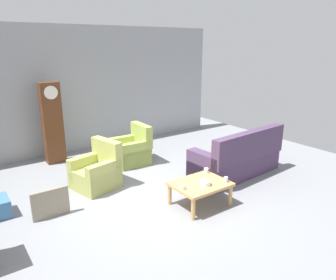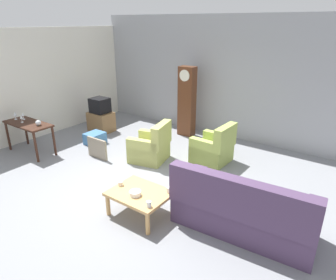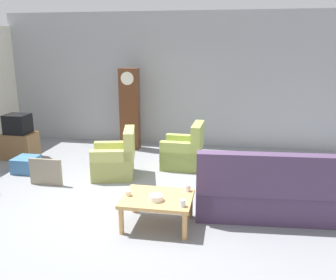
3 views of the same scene
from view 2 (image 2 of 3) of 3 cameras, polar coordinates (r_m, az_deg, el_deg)
name	(u,v)px [view 2 (image 2 of 3)]	position (r m, az deg, el deg)	size (l,w,h in m)	color
ground_plane	(143,187)	(5.90, -4.72, -8.96)	(10.40, 10.40, 0.00)	gray
garage_door_wall	(229,78)	(8.27, 11.53, 11.51)	(8.40, 0.16, 3.20)	#9EA0A5
pegboard_wall_left	(30,85)	(8.79, -24.97, 9.47)	(0.12, 6.40, 2.88)	silver
couch_floral	(242,212)	(4.72, 14.07, -13.20)	(2.16, 1.02, 1.04)	#4C3856
armchair_olive_near	(151,148)	(6.85, -3.29, -1.51)	(0.95, 0.92, 0.92)	tan
armchair_olive_far	(214,149)	(6.84, 8.71, -1.78)	(0.82, 0.79, 0.92)	#A1B354
coffee_table_wood	(140,195)	(4.98, -5.40, -10.47)	(0.96, 0.76, 0.42)	tan
console_table_dark	(29,127)	(7.87, -25.14, 2.22)	(1.30, 0.56, 0.76)	#381E14
grandfather_clock	(187,102)	(8.25, 3.63, 7.34)	(0.44, 0.30, 1.91)	#562D19
tv_stand_cabinet	(101,122)	(8.93, -12.65, 3.43)	(0.68, 0.52, 0.57)	brown
tv_crt	(100,105)	(8.79, -12.92, 6.49)	(0.48, 0.44, 0.42)	black
framed_picture_leaning	(97,148)	(7.17, -13.39, -1.57)	(0.60, 0.05, 0.49)	gray
storage_box_blue	(95,138)	(8.06, -13.81, 0.32)	(0.42, 0.48, 0.30)	teal
glass_dome_cloche	(38,123)	(7.53, -23.58, 3.03)	(0.13, 0.13, 0.13)	silver
cup_white_porcelain	(169,190)	(4.90, 0.16, -9.46)	(0.08, 0.08, 0.09)	white
cup_blue_rimmed	(149,204)	(4.56, -3.68, -12.15)	(0.08, 0.08, 0.09)	silver
cup_cream_tall	(121,184)	(5.15, -9.07, -8.23)	(0.08, 0.08, 0.07)	beige
bowl_white_stacked	(135,193)	(4.85, -6.29, -10.11)	(0.19, 0.19, 0.08)	white
wine_glass_tall	(15,115)	(8.21, -27.25, 4.36)	(0.08, 0.08, 0.20)	silver
wine_glass_mid	(23,115)	(8.12, -26.01, 4.36)	(0.08, 0.08, 0.19)	silver
wine_glass_short	(21,118)	(7.89, -26.26, 3.85)	(0.07, 0.07, 0.19)	silver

